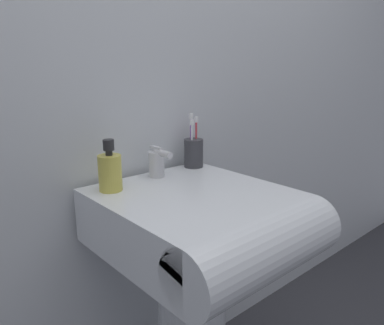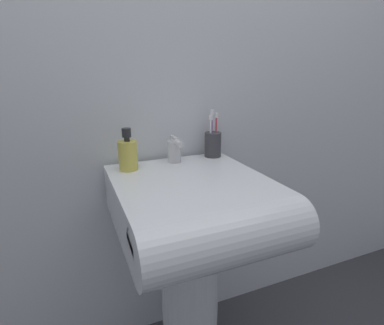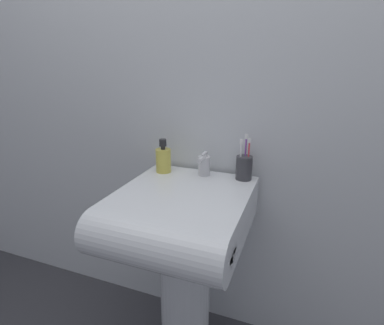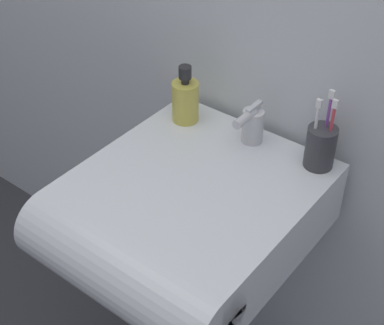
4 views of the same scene
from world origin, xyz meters
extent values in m
cube|color=silver|center=(0.00, 0.30, 1.20)|extent=(5.00, 0.05, 2.40)
cube|color=white|center=(0.00, 0.00, 0.75)|extent=(0.50, 0.50, 0.16)
cylinder|color=white|center=(0.00, -0.25, 0.75)|extent=(0.50, 0.16, 0.16)
cylinder|color=silver|center=(0.02, 0.19, 0.87)|extent=(0.05, 0.05, 0.08)
cylinder|color=silver|center=(0.02, 0.16, 0.92)|extent=(0.02, 0.07, 0.02)
cube|color=silver|center=(0.02, 0.19, 0.93)|extent=(0.01, 0.06, 0.01)
cylinder|color=#38383D|center=(0.19, 0.21, 0.88)|extent=(0.07, 0.07, 0.10)
cylinder|color=white|center=(0.17, 0.20, 0.92)|extent=(0.01, 0.01, 0.14)
cube|color=white|center=(0.17, 0.20, 1.00)|extent=(0.01, 0.01, 0.02)
cylinder|color=#D83F4C|center=(0.20, 0.21, 0.92)|extent=(0.01, 0.01, 0.15)
cube|color=white|center=(0.20, 0.21, 1.00)|extent=(0.01, 0.01, 0.02)
cylinder|color=purple|center=(0.19, 0.22, 0.93)|extent=(0.01, 0.01, 0.16)
cube|color=white|center=(0.19, 0.22, 1.02)|extent=(0.01, 0.01, 0.02)
cylinder|color=gold|center=(-0.17, 0.17, 0.89)|extent=(0.07, 0.07, 0.11)
cylinder|color=#262628|center=(-0.17, 0.17, 0.95)|extent=(0.02, 0.02, 0.01)
cylinder|color=#262628|center=(-0.17, 0.17, 0.97)|extent=(0.03, 0.03, 0.03)
camera|label=1|loc=(-0.68, -0.77, 1.19)|focal=35.00mm
camera|label=2|loc=(-0.36, -0.87, 1.18)|focal=28.00mm
camera|label=3|loc=(0.41, -0.98, 1.30)|focal=28.00mm
camera|label=4|loc=(0.61, -0.81, 1.67)|focal=55.00mm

